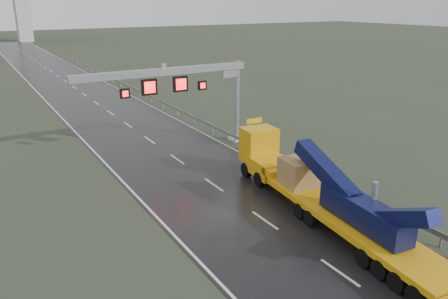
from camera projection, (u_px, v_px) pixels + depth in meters
ground at (311, 253)px, 22.09m from camera, size 400.00×400.00×0.00m
road at (96, 103)px, 54.64m from camera, size 11.00×200.00×0.02m
guardrail at (174, 108)px, 49.23m from camera, size 0.20×140.00×1.40m
sign_gantry at (188, 84)px, 35.94m from camera, size 14.90×1.20×7.42m
heavy_haul_truck at (310, 184)px, 26.32m from camera, size 4.47×18.05×4.20m
exit_sign_pair at (254, 127)px, 37.55m from camera, size 1.55×0.09×2.65m
striped_barrier at (261, 146)px, 36.58m from camera, size 0.77×0.61×1.16m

